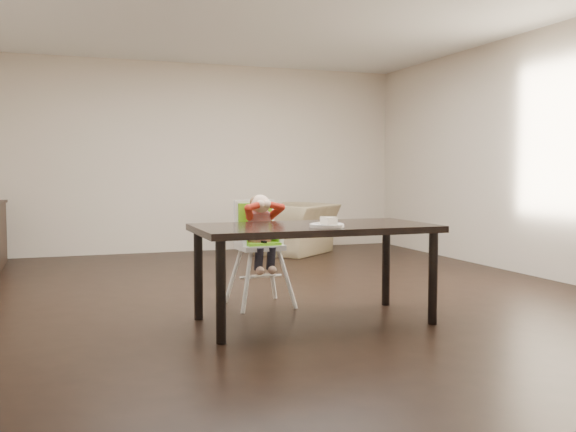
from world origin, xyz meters
name	(u,v)px	position (x,y,z in m)	size (l,w,h in m)	color
ground	(277,294)	(0.00, 0.00, 0.00)	(7.00, 7.00, 0.00)	black
room_walls	(277,96)	(0.00, 0.00, 1.86)	(6.02, 7.02, 2.71)	beige
dining_table	(314,235)	(-0.10, -1.17, 0.67)	(1.80, 0.90, 0.75)	black
high_chair	(259,227)	(-0.31, -0.44, 0.68)	(0.42, 0.42, 0.96)	white
plate	(327,224)	(-0.08, -1.39, 0.78)	(0.28, 0.28, 0.07)	white
armchair	(295,220)	(1.19, 2.74, 0.47)	(1.07, 0.70, 0.94)	#978660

